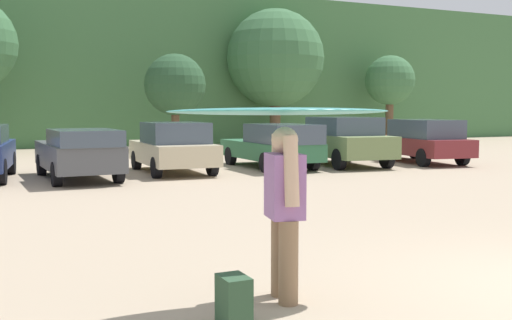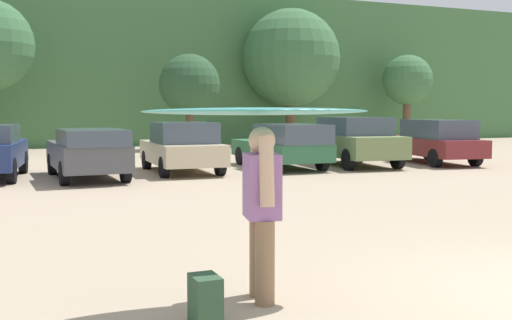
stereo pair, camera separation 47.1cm
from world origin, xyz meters
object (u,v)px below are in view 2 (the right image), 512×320
Objects in this scene: parked_car_forest_green at (284,145)px; surfboard_teal at (260,111)px; person_adult at (262,203)px; parked_car_dark_gray at (88,152)px; parked_car_maroon at (434,141)px; parked_car_champagne at (182,147)px; parked_car_olive_green at (354,140)px; backpack_dropped at (205,300)px.

parked_car_forest_green is 1.87× the size of surfboard_teal.
person_adult reaches higher than parked_car_forest_green.
parked_car_dark_gray is 12.01m from parked_car_maroon.
person_adult is (-6.12, -12.43, 0.23)m from parked_car_forest_green.
parked_car_champagne is 12.78m from person_adult.
parked_car_olive_green reaches higher than parked_car_forest_green.
parked_car_forest_green is 2.62m from parked_car_olive_green.
parked_car_maroon is 2.64× the size of person_adult.
parked_car_maroon is at bearing -89.85° from parked_car_dark_gray.
parked_car_champagne is 9.13m from parked_car_maroon.
backpack_dropped is at bearing 167.18° from parked_car_champagne.
backpack_dropped is (-0.59, -12.24, -0.53)m from parked_car_dark_gray.
parked_car_olive_green is 9.68× the size of backpack_dropped.
backpack_dropped is at bearing 142.27° from parked_car_maroon.
parked_car_champagne is at bearing -95.64° from surfboard_teal.
parked_car_forest_green is at bearing 61.94° from backpack_dropped.
parked_car_champagne is 3.39m from parked_car_forest_green.
parked_car_maroon is 1.96× the size of surfboard_teal.
person_adult reaches higher than parked_car_champagne.
parked_car_forest_green is at bearing 93.86° from parked_car_maroon.
parked_car_dark_gray is at bearing 106.08° from parked_car_champagne.
parked_car_champagne is at bearing 74.96° from backpack_dropped.
parked_car_dark_gray is at bearing -82.61° from surfboard_teal.
parked_car_dark_gray is 1.87× the size of surfboard_teal.
parked_car_dark_gray is 1.08× the size of parked_car_champagne.
parked_car_maroon is (5.72, -0.35, 0.04)m from parked_car_forest_green.
person_adult is 0.93m from surfboard_teal.
parked_car_dark_gray is at bearing 87.25° from backpack_dropped.
parked_car_forest_green is 9.96× the size of backpack_dropped.
parked_car_forest_green is at bearing -88.76° from parked_car_champagne.
parked_car_maroon is at bearing 44.87° from backpack_dropped.
surfboard_teal is (-0.05, -0.05, 0.92)m from person_adult.
parked_car_maroon is (9.12, -0.41, 0.03)m from parked_car_champagne.
parked_car_forest_green reaches higher than parked_car_dark_gray.
parked_car_dark_gray reaches higher than backpack_dropped.
backpack_dropped is (-12.59, -12.54, -0.59)m from parked_car_maroon.
parked_car_champagne is 0.89× the size of parked_car_maroon.
person_adult is at bearing 31.55° from backpack_dropped.
person_adult is (-2.72, -12.49, 0.22)m from parked_car_champagne.
parked_car_maroon is at bearing -92.75° from parked_car_forest_green.
parked_car_champagne is 0.93× the size of parked_car_forest_green.
person_adult is 3.94× the size of backpack_dropped.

